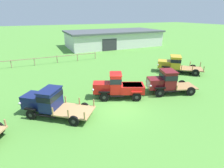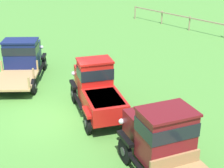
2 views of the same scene
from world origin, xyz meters
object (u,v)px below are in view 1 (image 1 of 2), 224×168
(vintage_truck_far_side, at_px, (166,81))
(vintage_truck_back_of_row, at_px, (174,64))
(vintage_truck_second_in_line, at_px, (48,101))
(farm_shed, at_px, (113,38))
(vintage_truck_midrow_center, at_px, (118,86))

(vintage_truck_far_side, height_order, vintage_truck_back_of_row, vintage_truck_far_side)
(vintage_truck_second_in_line, height_order, vintage_truck_back_of_row, vintage_truck_back_of_row)
(farm_shed, distance_m, vintage_truck_far_side, 27.17)
(vintage_truck_second_in_line, bearing_deg, vintage_truck_far_side, -3.06)
(vintage_truck_second_in_line, relative_size, vintage_truck_far_side, 1.07)
(vintage_truck_midrow_center, height_order, vintage_truck_far_side, vintage_truck_midrow_center)
(vintage_truck_second_in_line, bearing_deg, vintage_truck_back_of_row, 14.56)
(farm_shed, height_order, vintage_truck_back_of_row, farm_shed)
(vintage_truck_second_in_line, bearing_deg, farm_shed, 56.10)
(vintage_truck_second_in_line, distance_m, vintage_truck_far_side, 10.63)
(farm_shed, xyz_separation_m, vintage_truck_far_side, (-6.69, -26.33, -0.61))
(vintage_truck_second_in_line, xyz_separation_m, vintage_truck_far_side, (10.62, -0.57, 0.11))
(vintage_truck_far_side, bearing_deg, vintage_truck_back_of_row, 41.36)
(vintage_truck_back_of_row, bearing_deg, farm_shed, 86.46)
(vintage_truck_midrow_center, bearing_deg, farm_shed, 65.96)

